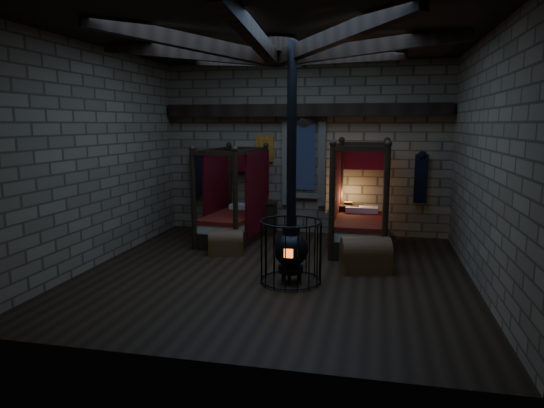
% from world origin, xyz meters
% --- Properties ---
extents(room, '(7.02, 7.02, 4.29)m').
position_xyz_m(room, '(-0.00, 0.09, 3.74)').
color(room, black).
rests_on(room, ground).
extents(bed_left, '(1.31, 2.17, 2.16)m').
position_xyz_m(bed_left, '(-1.48, 2.29, 0.53)').
color(bed_left, black).
rests_on(bed_left, ground).
extents(bed_right, '(1.19, 2.22, 2.31)m').
position_xyz_m(bed_right, '(1.46, 2.18, 0.57)').
color(bed_right, black).
rests_on(bed_right, ground).
extents(trunk_left, '(0.81, 0.61, 0.53)m').
position_xyz_m(trunk_left, '(-1.28, 1.08, 0.23)').
color(trunk_left, brown).
rests_on(trunk_left, ground).
extents(trunk_right, '(1.00, 0.76, 0.66)m').
position_xyz_m(trunk_right, '(1.63, 0.47, 0.29)').
color(trunk_right, brown).
rests_on(trunk_right, ground).
extents(nightstand_left, '(0.53, 0.51, 0.99)m').
position_xyz_m(nightstand_left, '(-0.87, 3.11, 0.42)').
color(nightstand_left, black).
rests_on(nightstand_left, ground).
extents(nightstand_right, '(0.52, 0.50, 0.88)m').
position_xyz_m(nightstand_right, '(1.14, 3.07, 0.41)').
color(nightstand_right, black).
rests_on(nightstand_right, ground).
extents(stove, '(1.07, 1.07, 4.05)m').
position_xyz_m(stove, '(0.38, -0.47, 0.65)').
color(stove, black).
rests_on(stove, ground).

